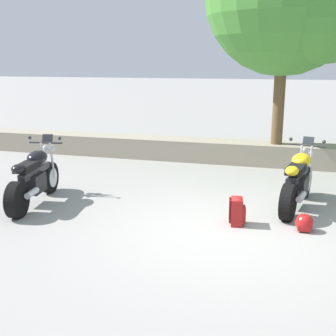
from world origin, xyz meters
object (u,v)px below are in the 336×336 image
object	(u,v)px
motorcycle_black_near_left	(35,178)
rider_helmet	(304,223)
rider_backpack	(237,210)
motorcycle_yellow_centre	(298,181)

from	to	relation	value
motorcycle_black_near_left	rider_helmet	distance (m)	4.77
motorcycle_black_near_left	rider_backpack	distance (m)	3.72
motorcycle_black_near_left	rider_backpack	bearing A→B (deg)	-0.85
rider_helmet	rider_backpack	bearing A→B (deg)	-179.91
motorcycle_black_near_left	rider_backpack	world-z (taller)	motorcycle_black_near_left
rider_helmet	motorcycle_yellow_centre	bearing A→B (deg)	95.18
motorcycle_yellow_centre	rider_helmet	bearing A→B (deg)	-84.82
motorcycle_black_near_left	motorcycle_yellow_centre	distance (m)	4.78
motorcycle_yellow_centre	rider_helmet	world-z (taller)	motorcycle_yellow_centre
motorcycle_yellow_centre	rider_backpack	bearing A→B (deg)	-128.73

